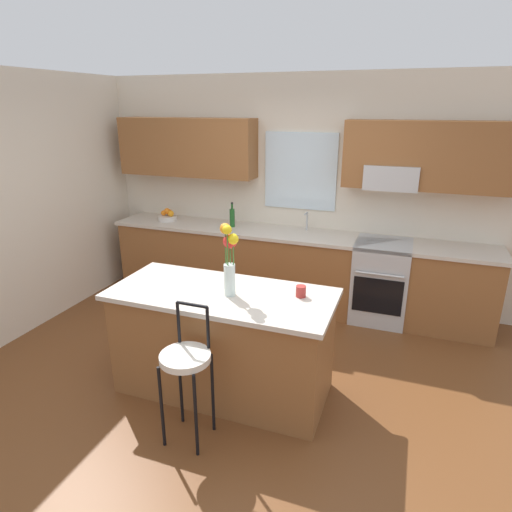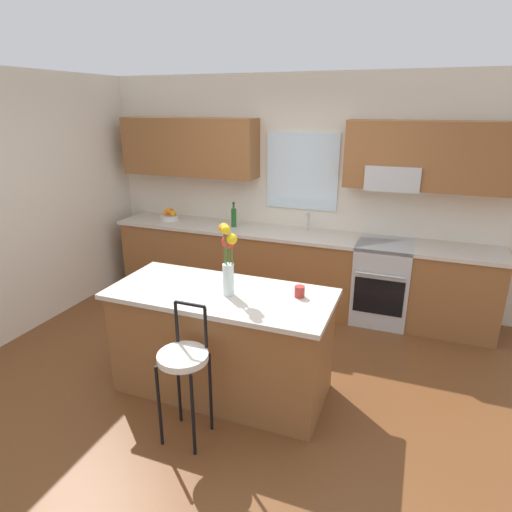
{
  "view_description": "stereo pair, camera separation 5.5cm",
  "coord_description": "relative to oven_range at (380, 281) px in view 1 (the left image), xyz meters",
  "views": [
    {
      "loc": [
        1.29,
        -3.09,
        2.35
      ],
      "look_at": [
        -0.04,
        0.55,
        1.0
      ],
      "focal_mm": 30.53,
      "sensor_mm": 36.0,
      "label": 1
    },
    {
      "loc": [
        1.34,
        -3.07,
        2.35
      ],
      "look_at": [
        -0.04,
        0.55,
        1.0
      ],
      "focal_mm": 30.53,
      "sensor_mm": 36.0,
      "label": 2
    }
  ],
  "objects": [
    {
      "name": "ground_plane",
      "position": [
        -1.05,
        -1.68,
        -0.46
      ],
      "size": [
        14.0,
        14.0,
        0.0
      ],
      "primitive_type": "plane",
      "color": "brown"
    },
    {
      "name": "wall_left",
      "position": [
        -3.61,
        -1.38,
        0.89
      ],
      "size": [
        0.12,
        4.6,
        2.7
      ],
      "primitive_type": "cube",
      "color": "beige",
      "rests_on": "ground"
    },
    {
      "name": "back_wall_assembly",
      "position": [
        -1.03,
        0.31,
        1.05
      ],
      "size": [
        5.6,
        0.5,
        2.7
      ],
      "color": "beige",
      "rests_on": "ground"
    },
    {
      "name": "counter_run",
      "position": [
        -1.05,
        0.02,
        0.01
      ],
      "size": [
        4.56,
        0.64,
        0.92
      ],
      "color": "brown",
      "rests_on": "ground"
    },
    {
      "name": "sink_faucet",
      "position": [
        -0.92,
        0.17,
        0.6
      ],
      "size": [
        0.02,
        0.13,
        0.23
      ],
      "color": "#B7BABC",
      "rests_on": "counter_run"
    },
    {
      "name": "oven_range",
      "position": [
        0.0,
        0.0,
        0.0
      ],
      "size": [
        0.6,
        0.64,
        0.92
      ],
      "color": "#B7BABC",
      "rests_on": "ground"
    },
    {
      "name": "kitchen_island",
      "position": [
        -1.13,
        -1.83,
        0.0
      ],
      "size": [
        1.83,
        0.82,
        0.92
      ],
      "color": "brown",
      "rests_on": "ground"
    },
    {
      "name": "bar_stool_near",
      "position": [
        -1.13,
        -2.46,
        0.18
      ],
      "size": [
        0.36,
        0.36,
        1.04
      ],
      "color": "black",
      "rests_on": "ground"
    },
    {
      "name": "flower_vase",
      "position": [
        -1.04,
        -1.86,
        0.79
      ],
      "size": [
        0.15,
        0.14,
        0.58
      ],
      "color": "silver",
      "rests_on": "kitchen_island"
    },
    {
      "name": "mug_ceramic",
      "position": [
        -0.5,
        -1.7,
        0.51
      ],
      "size": [
        0.08,
        0.08,
        0.09
      ],
      "primitive_type": "cylinder",
      "color": "#A52D28",
      "rests_on": "kitchen_island"
    },
    {
      "name": "fruit_bowl_oranges",
      "position": [
        -2.74,
        0.03,
        0.52
      ],
      "size": [
        0.24,
        0.24,
        0.16
      ],
      "color": "silver",
      "rests_on": "counter_run"
    },
    {
      "name": "bottle_olive_oil",
      "position": [
        -1.82,
        0.02,
        0.58
      ],
      "size": [
        0.06,
        0.06,
        0.31
      ],
      "color": "#1E5923",
      "rests_on": "counter_run"
    }
  ]
}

